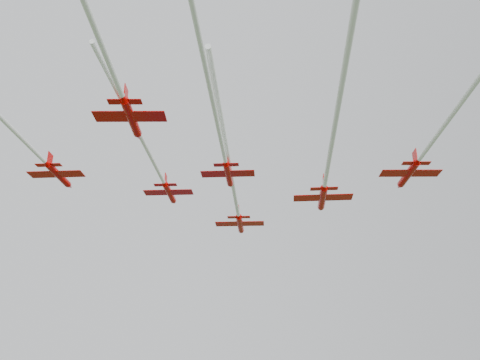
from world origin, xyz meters
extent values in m
cylinder|color=#D10100|center=(0.88, 20.01, 52.83)|extent=(3.35, 9.14, 1.18)
cone|color=#D10100|center=(2.21, 25.38, 52.83)|extent=(1.61, 2.16, 1.18)
cone|color=#D10100|center=(-0.38, 14.96, 52.83)|extent=(1.35, 1.51, 1.07)
ellipsoid|color=black|center=(1.39, 22.10, 53.26)|extent=(0.68, 1.10, 0.34)
cube|color=#D10100|center=(0.67, 19.18, 52.56)|extent=(9.84, 4.99, 0.11)
cube|color=#D10100|center=(-0.13, 15.95, 52.83)|extent=(4.48, 2.29, 0.09)
cube|color=#D10100|center=(-0.08, 16.16, 54.01)|extent=(0.57, 1.90, 2.15)
cylinder|color=silver|center=(-6.79, -10.83, 52.78)|extent=(13.17, 50.59, 0.64)
cylinder|color=#D10100|center=(-13.91, 6.51, 53.33)|extent=(2.92, 7.90, 1.02)
cone|color=#D10100|center=(-12.74, 11.14, 53.33)|extent=(1.40, 1.87, 1.02)
cone|color=#D10100|center=(-15.01, 2.15, 53.33)|extent=(1.17, 1.31, 0.93)
ellipsoid|color=black|center=(-13.46, 8.31, 53.70)|extent=(0.59, 0.95, 0.30)
cube|color=#D10100|center=(-14.09, 5.79, 53.10)|extent=(8.51, 4.34, 0.09)
cube|color=#D10100|center=(-14.80, 3.00, 53.33)|extent=(3.87, 1.99, 0.07)
cube|color=#D10100|center=(-14.75, 3.18, 54.35)|extent=(0.50, 1.64, 1.86)
cylinder|color=silver|center=(-19.64, -16.19, 53.28)|extent=(9.54, 35.81, 0.56)
cylinder|color=#D10100|center=(11.36, 1.20, 52.23)|extent=(3.71, 9.35, 1.21)
cone|color=#D10100|center=(12.90, 6.66, 52.23)|extent=(1.71, 2.24, 1.21)
cone|color=#D10100|center=(9.91, -3.95, 52.23)|extent=(1.42, 1.57, 1.10)
ellipsoid|color=black|center=(11.96, 3.32, 52.67)|extent=(0.73, 1.13, 0.35)
cube|color=#D10100|center=(11.13, 0.35, 51.95)|extent=(10.12, 5.39, 0.11)
cube|color=#D10100|center=(10.20, -2.94, 52.23)|extent=(4.60, 2.47, 0.09)
cube|color=#D10100|center=(10.26, -2.73, 53.44)|extent=(0.64, 1.94, 2.21)
cylinder|color=silver|center=(3.89, -25.33, 52.17)|extent=(12.36, 41.78, 0.66)
cylinder|color=#D10100|center=(-30.87, -1.71, 51.95)|extent=(2.97, 7.81, 1.01)
cone|color=#D10100|center=(-29.66, 2.87, 51.95)|extent=(1.40, 1.86, 1.01)
cone|color=#D10100|center=(-32.00, -6.02, 51.95)|extent=(1.17, 1.30, 0.92)
ellipsoid|color=black|center=(-30.40, 0.07, 52.32)|extent=(0.60, 0.94, 0.29)
cube|color=#D10100|center=(-31.05, -2.42, 51.72)|extent=(8.43, 4.37, 0.09)
cube|color=#D10100|center=(-31.78, -5.17, 51.95)|extent=(3.84, 2.00, 0.07)
cube|color=#D10100|center=(-31.73, -4.99, 52.96)|extent=(0.51, 1.62, 1.84)
cylinder|color=#D10100|center=(-6.14, -7.26, 51.69)|extent=(2.82, 7.55, 0.98)
cone|color=#D10100|center=(-5.00, -2.83, 51.69)|extent=(1.34, 1.79, 0.98)
cone|color=#D10100|center=(-7.20, -11.43, 51.69)|extent=(1.12, 1.25, 0.89)
ellipsoid|color=black|center=(-5.70, -5.54, 52.05)|extent=(0.57, 0.91, 0.28)
cube|color=#D10100|center=(-6.31, -7.95, 51.47)|extent=(8.13, 4.17, 0.09)
cube|color=#D10100|center=(-6.99, -10.61, 51.69)|extent=(3.70, 1.91, 0.07)
cube|color=#D10100|center=(-6.95, -10.44, 52.67)|extent=(0.48, 1.57, 1.77)
cylinder|color=silver|center=(-13.29, -35.17, 51.65)|extent=(12.44, 46.67, 0.53)
cylinder|color=#D10100|center=(19.28, -13.46, 51.24)|extent=(2.66, 8.25, 1.06)
cone|color=#D10100|center=(20.27, -8.59, 51.24)|extent=(1.38, 1.91, 1.06)
cone|color=#D10100|center=(18.36, -18.05, 51.24)|extent=(1.17, 1.33, 0.96)
ellipsoid|color=black|center=(19.67, -11.57, 51.62)|extent=(0.58, 0.98, 0.31)
cube|color=#D10100|center=(19.13, -14.22, 51.00)|extent=(8.82, 4.14, 0.10)
cube|color=#D10100|center=(18.54, -17.15, 51.24)|extent=(4.01, 1.90, 0.08)
cube|color=#D10100|center=(18.58, -16.96, 52.30)|extent=(0.44, 1.72, 1.93)
cylinder|color=#D10100|center=(-20.25, -21.38, 52.07)|extent=(2.62, 8.22, 1.06)
cone|color=#D10100|center=(-19.29, -16.53, 52.07)|extent=(1.37, 1.90, 1.06)
cone|color=#D10100|center=(-21.15, -25.96, 52.07)|extent=(1.17, 1.32, 0.96)
ellipsoid|color=black|center=(-19.87, -19.50, 52.45)|extent=(0.57, 0.97, 0.31)
cube|color=#D10100|center=(-20.40, -22.14, 51.83)|extent=(8.78, 4.09, 0.10)
cube|color=#D10100|center=(-20.98, -25.06, 52.07)|extent=(3.99, 1.88, 0.08)
cube|color=#D10100|center=(-20.94, -24.87, 53.12)|extent=(0.43, 1.72, 1.92)
camera|label=1|loc=(-18.14, -78.84, 21.47)|focal=40.00mm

